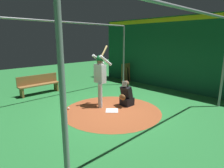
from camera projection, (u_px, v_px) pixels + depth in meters
ground_plane at (112, 111)px, 6.57m from camera, size 25.15×25.15×0.00m
dirt_circle at (112, 111)px, 6.57m from camera, size 3.35×3.35×0.01m
home_plate at (112, 110)px, 6.57m from camera, size 0.59×0.59×0.01m
batter at (100, 75)px, 6.81m from camera, size 0.68×0.49×2.19m
catcher at (126, 96)px, 7.01m from camera, size 0.58×0.40×0.95m
back_wall at (176, 54)px, 9.03m from camera, size 0.22×9.15×3.45m
cage_frame at (112, 46)px, 6.06m from camera, size 6.40×4.85×3.09m
bat_rack at (128, 73)px, 11.08m from camera, size 1.06×0.20×1.05m
bench at (39, 84)px, 8.54m from camera, size 1.82×0.36×0.85m
baseball_0 at (69, 108)px, 6.68m from camera, size 0.07×0.07×0.07m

